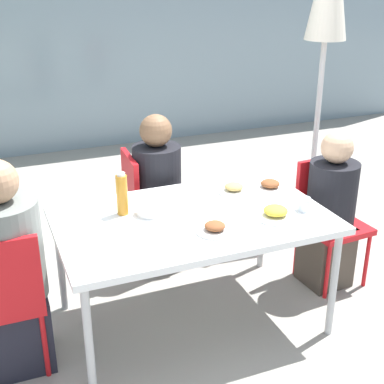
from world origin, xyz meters
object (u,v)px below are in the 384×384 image
Objects in this scene: chair_left at (3,295)px; person_left at (10,275)px; chair_far at (145,201)px; drinking_cup at (303,204)px; chair_right at (328,211)px; salad_bowl at (151,209)px; person_right at (330,215)px; person_far at (158,197)px; bottle at (122,194)px.

chair_left is 0.71× the size of person_left.
chair_far is 1.22m from drinking_cup.
person_left reaches higher than drinking_cup.
salad_bowl is at bearing -2.25° from chair_right.
person_right reaches higher than drinking_cup.
chair_left is at bearing -167.75° from salad_bowl.
person_left reaches higher than person_right.
person_left is 1.40× the size of chair_far.
person_far is at bearing -33.27° from chair_right.
person_far reaches higher than salad_bowl.
chair_left is 10.42× the size of drinking_cup.
salad_bowl is (0.15, -0.06, -0.09)m from bottle.
drinking_cup is 0.90m from salad_bowl.
person_left is 2.12m from chair_right.
chair_far is 0.75m from salad_bowl.
chair_far is (-1.12, 0.64, 0.00)m from chair_right.
person_far is (-1.00, 0.67, 0.02)m from person_right.
salad_bowl is (0.82, 0.11, 0.20)m from person_left.
person_far is 0.71m from salad_bowl.
person_left is 1.69m from drinking_cup.
chair_right is 0.78× the size of person_right.
person_far is at bearing 36.43° from chair_left.
person_left is at bearing -172.42° from salad_bowl.
bottle is (0.72, 0.25, 0.35)m from chair_left.
drinking_cup is at bearing -6.02° from person_left.
bottle is at bearing -32.63° from person_far.
chair_left is 5.06× the size of salad_bowl.
chair_right is 1.00× the size of chair_far.
bottle reaches higher than chair_right.
chair_left is 2.17m from chair_right.
chair_left is 0.93m from salad_bowl.
chair_far is at bearing -121.92° from person_far.
person_left is 2.07m from person_right.
chair_left reaches higher than drinking_cup.
drinking_cup is at bearing 37.59° from chair_far.
chair_left is 1.00× the size of chair_right.
chair_right is at bearing 4.41° from person_left.
salad_bowl is at bearing 7.98° from person_left.
drinking_cup is at bearing 33.37° from chair_right.
chair_right is at bearing 62.98° from chair_far.
chair_far is 0.78m from bottle.
chair_right is 3.37× the size of bottle.
drinking_cup is at bearing -19.30° from salad_bowl.
chair_right reaches higher than drinking_cup.
bottle is (-1.40, 0.11, 0.33)m from person_right.
person_far is (1.07, 0.73, -0.02)m from person_left.
person_left is 4.71× the size of bottle.
bottle reaches higher than drinking_cup.
person_left is at bearing 173.58° from drinking_cup.
person_far is (-1.04, 0.59, 0.04)m from chair_right.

